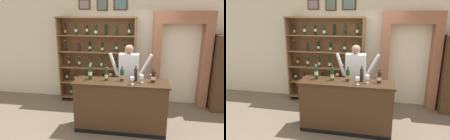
{
  "view_description": "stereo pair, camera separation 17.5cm",
  "coord_description": "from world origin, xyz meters",
  "views": [
    {
      "loc": [
        0.53,
        -3.77,
        2.29
      ],
      "look_at": [
        -0.08,
        0.12,
        1.24
      ],
      "focal_mm": 32.42,
      "sensor_mm": 36.0,
      "label": 1
    },
    {
      "loc": [
        0.7,
        -3.74,
        2.29
      ],
      "look_at": [
        -0.08,
        0.12,
        1.24
      ],
      "focal_mm": 32.42,
      "sensor_mm": 36.0,
      "label": 2
    }
  ],
  "objects": [
    {
      "name": "ground_plane",
      "position": [
        0.0,
        0.0,
        -0.01
      ],
      "size": [
        14.0,
        14.0,
        0.02
      ],
      "primitive_type": "cube",
      "color": "#6B5B4C"
    },
    {
      "name": "tasting_counter",
      "position": [
        0.11,
        -0.0,
        0.52
      ],
      "size": [
        1.88,
        0.54,
        1.05
      ],
      "color": "#422B19",
      "rests_on": "ground"
    },
    {
      "name": "tasting_bottle_brunello",
      "position": [
        0.4,
        0.08,
        1.18
      ],
      "size": [
        0.07,
        0.07,
        0.32
      ],
      "color": "black",
      "rests_on": "tasting_counter"
    },
    {
      "name": "shopkeeper",
      "position": [
        0.23,
        0.56,
        1.06
      ],
      "size": [
        0.98,
        0.22,
        1.7
      ],
      "color": "#2D3347",
      "rests_on": "ground"
    },
    {
      "name": "tasting_bottle_grappa",
      "position": [
        0.74,
        0.05,
        1.17
      ],
      "size": [
        0.08,
        0.08,
        0.27
      ],
      "color": "black",
      "rests_on": "tasting_counter"
    },
    {
      "name": "wine_shelf",
      "position": [
        -0.68,
        1.4,
        1.22
      ],
      "size": [
        2.07,
        0.37,
        2.29
      ],
      "color": "brown",
      "rests_on": "ground"
    },
    {
      "name": "tasting_bottle_riserva",
      "position": [
        0.13,
        0.05,
        1.18
      ],
      "size": [
        0.08,
        0.08,
        0.3
      ],
      "color": "#19381E",
      "rests_on": "tasting_counter"
    },
    {
      "name": "tasting_bottle_prosecco",
      "position": [
        -0.18,
        0.04,
        1.19
      ],
      "size": [
        0.07,
        0.07,
        0.33
      ],
      "color": "#19381E",
      "rests_on": "tasting_counter"
    },
    {
      "name": "wine_glass_right",
      "position": [
        0.52,
        0.01,
        1.15
      ],
      "size": [
        0.08,
        0.08,
        0.15
      ],
      "color": "silver",
      "rests_on": "tasting_counter"
    },
    {
      "name": "archway_doorway",
      "position": [
        1.46,
        1.54,
        1.34
      ],
      "size": [
        1.41,
        0.45,
        2.41
      ],
      "color": "#935B42",
      "rests_on": "ground"
    },
    {
      "name": "wine_glass_spare",
      "position": [
        0.34,
        -0.13,
        1.15
      ],
      "size": [
        0.08,
        0.08,
        0.15
      ],
      "color": "silver",
      "rests_on": "tasting_counter"
    },
    {
      "name": "tasting_bottle_bianco",
      "position": [
        -0.52,
        0.05,
        1.2
      ],
      "size": [
        0.07,
        0.07,
        0.3
      ],
      "color": "#19381E",
      "rests_on": "tasting_counter"
    },
    {
      "name": "back_wall",
      "position": [
        -0.0,
        1.68,
        1.53
      ],
      "size": [
        12.0,
        0.19,
        3.05
      ],
      "color": "beige",
      "rests_on": "ground"
    }
  ]
}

